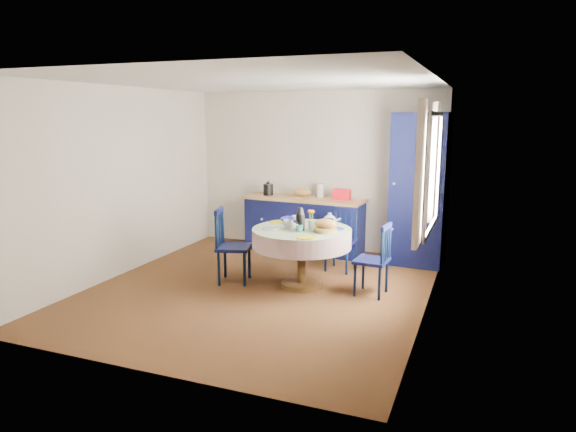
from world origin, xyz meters
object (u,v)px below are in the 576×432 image
Objects in this scene: mug_d at (296,219)px; cobalt_bowl at (291,220)px; pantry_cabinet at (419,190)px; chair_left at (231,245)px; mug_b at (300,228)px; chair_right at (375,259)px; dining_table at (303,238)px; mug_c at (329,223)px; mug_a at (288,224)px; kitchen_counter at (304,223)px; chair_far at (342,239)px.

mug_d is 0.06m from cobalt_bowl.
cobalt_bowl is (-1.46, -1.27, -0.30)m from pantry_cabinet.
mug_b is at bearing -107.07° from chair_left.
pantry_cabinet reaches higher than chair_right.
dining_table is 0.41m from cobalt_bowl.
dining_table is 0.92m from chair_right.
cobalt_bowl is (-0.26, 0.28, 0.15)m from dining_table.
chair_right is 6.49× the size of mug_c.
mug_a is at bearing -95.81° from chair_left.
pantry_cabinet is 1.75× the size of dining_table.
pantry_cabinet is 1.90m from mug_d.
dining_table is (0.56, -1.66, 0.18)m from kitchen_counter.
chair_left is at bearing -79.48° from chair_right.
chair_right is at bearing -45.52° from chair_far.
chair_left is 7.40× the size of mug_a.
chair_left is 0.84m from cobalt_bowl.
chair_right is at bearing -97.38° from pantry_cabinet.
dining_table reaches higher than mug_a.
kitchen_counter is at bearing -133.25° from chair_right.
chair_right reaches higher than cobalt_bowl.
pantry_cabinet is 1.65m from mug_c.
chair_far is at bearing -64.34° from chair_left.
chair_left is 7.13× the size of mug_c.
pantry_cabinet is 16.61× the size of mug_a.
chair_right is 3.28× the size of cobalt_bowl.
mug_a is at bearing -127.45° from pantry_cabinet.
mug_b is (0.03, -0.19, 0.17)m from dining_table.
mug_c is at bearing -80.90° from chair_far.
dining_table reaches higher than mug_c.
chair_far is (0.27, 0.87, -0.19)m from dining_table.
dining_table is 9.13× the size of mug_c.
dining_table is 4.61× the size of cobalt_bowl.
mug_d is at bearing -99.37° from chair_right.
mug_b is (-0.24, -1.06, 0.35)m from chair_far.
cobalt_bowl is at bearing -97.67° from chair_right.
mug_c reaches higher than mug_d.
pantry_cabinet is 2.12m from mug_a.
mug_c is (0.26, 0.39, 0.01)m from mug_b.
pantry_cabinet is at bearing 49.04° from mug_a.
pantry_cabinet reaches higher than chair_far.
mug_a is (-0.17, -0.04, 0.17)m from dining_table.
mug_a is 1.29× the size of mug_d.
mug_b is at bearing -120.50° from pantry_cabinet.
mug_a reaches higher than cobalt_bowl.
chair_left is 0.90m from mug_d.
chair_right is 8.86× the size of mug_b.
mug_b is at bearing -71.85° from chair_right.
mug_a reaches higher than mug_d.
cobalt_bowl is at bearing -73.86° from kitchen_counter.
chair_left is at bearing -170.08° from dining_table.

